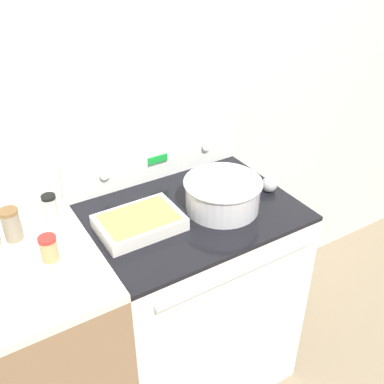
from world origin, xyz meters
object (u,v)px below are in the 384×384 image
at_px(spice_jar_black_cap, 51,210).
at_px(casserole_dish, 139,222).
at_px(mixing_bowl, 223,193).
at_px(ladle, 267,183).
at_px(spice_jar_brown_cap, 11,225).
at_px(spice_jar_red_cap, 49,248).

bearing_deg(spice_jar_black_cap, casserole_dish, -34.26).
relative_size(mixing_bowl, spice_jar_black_cap, 2.51).
xyz_separation_m(casserole_dish, ladle, (0.57, -0.03, 0.00)).
relative_size(mixing_bowl, spice_jar_brown_cap, 2.52).
bearing_deg(spice_jar_black_cap, spice_jar_brown_cap, -172.42).
xyz_separation_m(casserole_dish, spice_jar_brown_cap, (-0.41, 0.16, 0.04)).
bearing_deg(spice_jar_red_cap, casserole_dish, 2.29).
distance_m(mixing_bowl, spice_jar_red_cap, 0.67).
relative_size(spice_jar_black_cap, spice_jar_brown_cap, 1.00).
height_order(mixing_bowl, spice_jar_black_cap, spice_jar_black_cap).
relative_size(casserole_dish, ladle, 1.11).
height_order(mixing_bowl, ladle, mixing_bowl).
distance_m(ladle, spice_jar_black_cap, 0.87).
height_order(casserole_dish, spice_jar_brown_cap, spice_jar_brown_cap).
distance_m(spice_jar_red_cap, spice_jar_brown_cap, 0.19).
relative_size(ladle, spice_jar_black_cap, 2.25).
height_order(mixing_bowl, spice_jar_brown_cap, spice_jar_brown_cap).
distance_m(casserole_dish, spice_jar_brown_cap, 0.44).
relative_size(ladle, spice_jar_brown_cap, 2.26).
relative_size(mixing_bowl, spice_jar_red_cap, 3.39).
height_order(ladle, spice_jar_red_cap, spice_jar_red_cap).
distance_m(mixing_bowl, ladle, 0.24).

